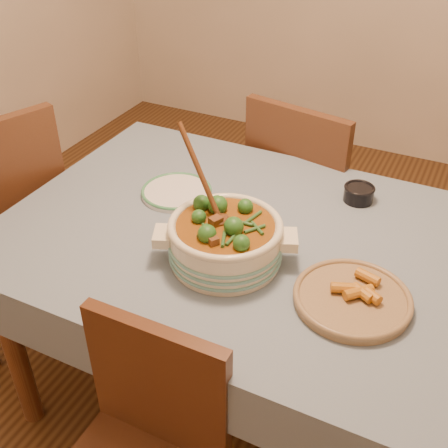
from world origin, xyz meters
name	(u,v)px	position (x,y,z in m)	size (l,w,h in m)	color
floor	(261,400)	(0.00, 0.00, 0.00)	(4.50, 4.50, 0.00)	#3F2412
dining_table	(269,264)	(0.00, 0.00, 0.66)	(1.68, 1.08, 0.76)	brown
stew_casserole	(225,237)	(-0.08, -0.15, 0.84)	(0.41, 0.41, 0.38)	beige
white_plate	(177,192)	(-0.39, 0.10, 0.77)	(0.27, 0.27, 0.02)	white
condiment_bowl	(359,193)	(0.18, 0.34, 0.79)	(0.13, 0.13, 0.05)	black
fried_plate	(352,297)	(0.29, -0.16, 0.78)	(0.35, 0.35, 0.05)	#987D54
chair_far	(305,191)	(-0.11, 0.67, 0.53)	(0.51, 0.51, 0.94)	#512B19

